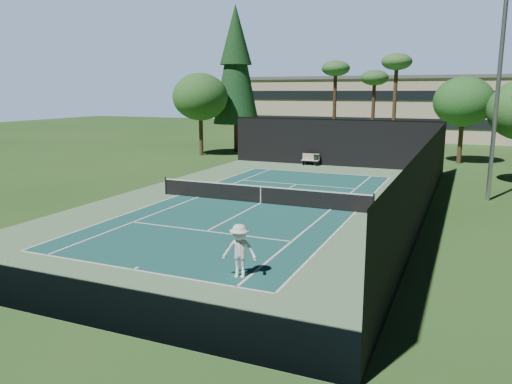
# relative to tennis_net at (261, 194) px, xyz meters

# --- Properties ---
(ground) EXTENTS (160.00, 160.00, 0.00)m
(ground) POSITION_rel_tennis_net_xyz_m (0.00, 0.00, -0.56)
(ground) COLOR #284F1D
(ground) RESTS_ON ground
(apron_slab) EXTENTS (18.00, 32.00, 0.01)m
(apron_slab) POSITION_rel_tennis_net_xyz_m (0.00, 0.00, -0.55)
(apron_slab) COLOR #618A60
(apron_slab) RESTS_ON ground
(court_surface) EXTENTS (10.97, 23.77, 0.01)m
(court_surface) POSITION_rel_tennis_net_xyz_m (0.00, 0.00, -0.55)
(court_surface) COLOR #1A5550
(court_surface) RESTS_ON ground
(court_lines) EXTENTS (11.07, 23.87, 0.01)m
(court_lines) POSITION_rel_tennis_net_xyz_m (0.00, 0.00, -0.54)
(court_lines) COLOR white
(court_lines) RESTS_ON ground
(tennis_net) EXTENTS (12.90, 0.10, 1.10)m
(tennis_net) POSITION_rel_tennis_net_xyz_m (0.00, 0.00, 0.00)
(tennis_net) COLOR black
(tennis_net) RESTS_ON ground
(fence) EXTENTS (18.04, 32.05, 4.03)m
(fence) POSITION_rel_tennis_net_xyz_m (0.00, 0.06, 1.45)
(fence) COLOR black
(fence) RESTS_ON ground
(player) EXTENTS (1.34, 0.94, 1.89)m
(player) POSITION_rel_tennis_net_xyz_m (3.81, -10.98, 0.39)
(player) COLOR white
(player) RESTS_ON ground
(tennis_ball_a) EXTENTS (0.08, 0.08, 0.08)m
(tennis_ball_a) POSITION_rel_tennis_net_xyz_m (-4.90, -13.05, -0.52)
(tennis_ball_a) COLOR #C2D831
(tennis_ball_a) RESTS_ON ground
(tennis_ball_b) EXTENTS (0.07, 0.07, 0.07)m
(tennis_ball_b) POSITION_rel_tennis_net_xyz_m (-1.48, 2.23, -0.52)
(tennis_ball_b) COLOR #BCDF32
(tennis_ball_b) RESTS_ON ground
(tennis_ball_c) EXTENTS (0.07, 0.07, 0.07)m
(tennis_ball_c) POSITION_rel_tennis_net_xyz_m (3.27, 1.28, -0.52)
(tennis_ball_c) COLOR #B8CC2E
(tennis_ball_c) RESTS_ON ground
(tennis_ball_d) EXTENTS (0.07, 0.07, 0.07)m
(tennis_ball_d) POSITION_rel_tennis_net_xyz_m (-5.52, 2.68, -0.52)
(tennis_ball_d) COLOR #D0E935
(tennis_ball_d) RESTS_ON ground
(park_bench) EXTENTS (1.50, 0.45, 1.02)m
(park_bench) POSITION_rel_tennis_net_xyz_m (-1.81, 15.53, -0.01)
(park_bench) COLOR beige
(park_bench) RESTS_ON ground
(trash_bin) EXTENTS (0.56, 0.56, 0.95)m
(trash_bin) POSITION_rel_tennis_net_xyz_m (-1.32, 15.71, -0.08)
(trash_bin) COLOR black
(trash_bin) RESTS_ON ground
(pine_tree) EXTENTS (4.80, 4.80, 15.00)m
(pine_tree) POSITION_rel_tennis_net_xyz_m (-12.00, 22.00, 9.00)
(pine_tree) COLOR #412A1B
(pine_tree) RESTS_ON ground
(palm_a) EXTENTS (2.80, 2.80, 9.32)m
(palm_a) POSITION_rel_tennis_net_xyz_m (-2.00, 24.00, 7.63)
(palm_a) COLOR #422A1C
(palm_a) RESTS_ON ground
(palm_b) EXTENTS (2.80, 2.80, 8.42)m
(palm_b) POSITION_rel_tennis_net_xyz_m (1.50, 26.00, 6.80)
(palm_b) COLOR #442C1D
(palm_b) RESTS_ON ground
(palm_c) EXTENTS (2.80, 2.80, 9.77)m
(palm_c) POSITION_rel_tennis_net_xyz_m (4.00, 23.00, 8.05)
(palm_c) COLOR #49341F
(palm_c) RESTS_ON ground
(decid_tree_a) EXTENTS (5.12, 5.12, 7.62)m
(decid_tree_a) POSITION_rel_tennis_net_xyz_m (10.00, 22.00, 4.86)
(decid_tree_a) COLOR #4A361F
(decid_tree_a) RESTS_ON ground
(decid_tree_c) EXTENTS (5.44, 5.44, 8.09)m
(decid_tree_c) POSITION_rel_tennis_net_xyz_m (-14.00, 18.00, 5.21)
(decid_tree_c) COLOR #4D3921
(decid_tree_c) RESTS_ON ground
(campus_building) EXTENTS (40.50, 12.50, 8.30)m
(campus_building) POSITION_rel_tennis_net_xyz_m (0.00, 45.98, 3.65)
(campus_building) COLOR #C2B097
(campus_building) RESTS_ON ground
(light_pole) EXTENTS (0.90, 0.25, 12.22)m
(light_pole) POSITION_rel_tennis_net_xyz_m (12.00, 6.00, 5.90)
(light_pole) COLOR #93979B
(light_pole) RESTS_ON ground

